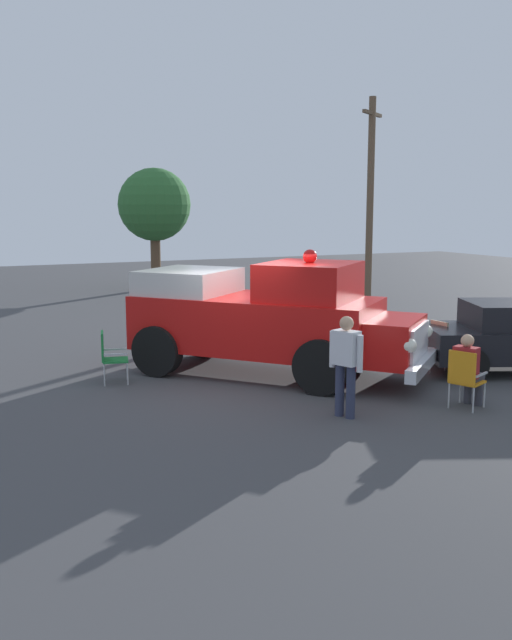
{
  "coord_description": "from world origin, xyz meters",
  "views": [
    {
      "loc": [
        -12.3,
        5.61,
        3.42
      ],
      "look_at": [
        0.4,
        -0.41,
        1.12
      ],
      "focal_mm": 39.14,
      "sensor_mm": 36.0,
      "label": 1
    }
  ],
  "objects_px": {
    "lawn_chair_spare": "(435,342)",
    "utility_pole": "(370,195)",
    "spectator_standing": "(346,359)",
    "lawn_chair_by_car": "(109,354)",
    "spectator_seated": "(468,368)",
    "vintage_fire_truck": "(267,317)",
    "lawn_chair_near_truck": "(465,375)",
    "oak_tree_left": "(154,205)"
  },
  "relations": [
    {
      "from": "oak_tree_left",
      "to": "lawn_chair_spare",
      "type": "bearing_deg",
      "value": -176.83
    },
    {
      "from": "lawn_chair_by_car",
      "to": "spectator_seated",
      "type": "relative_size",
      "value": 0.79
    },
    {
      "from": "spectator_standing",
      "to": "lawn_chair_by_car",
      "type": "bearing_deg",
      "value": 37.53
    },
    {
      "from": "vintage_fire_truck",
      "to": "utility_pole",
      "type": "bearing_deg",
      "value": -43.52
    },
    {
      "from": "lawn_chair_spare",
      "to": "oak_tree_left",
      "type": "relative_size",
      "value": 0.2
    },
    {
      "from": "oak_tree_left",
      "to": "spectator_standing",
      "type": "bearing_deg",
      "value": 172.03
    },
    {
      "from": "lawn_chair_near_truck",
      "to": "lawn_chair_spare",
      "type": "height_order",
      "value": "same"
    },
    {
      "from": "lawn_chair_spare",
      "to": "utility_pole",
      "type": "height_order",
      "value": "utility_pole"
    },
    {
      "from": "vintage_fire_truck",
      "to": "lawn_chair_near_truck",
      "type": "xyz_separation_m",
      "value": [
        -3.66,
        -1.94,
        -0.61
      ]
    },
    {
      "from": "vintage_fire_truck",
      "to": "lawn_chair_by_car",
      "type": "distance_m",
      "value": 3.21
    },
    {
      "from": "lawn_chair_spare",
      "to": "oak_tree_left",
      "type": "height_order",
      "value": "oak_tree_left"
    },
    {
      "from": "lawn_chair_by_car",
      "to": "utility_pole",
      "type": "relative_size",
      "value": 0.14
    },
    {
      "from": "oak_tree_left",
      "to": "utility_pole",
      "type": "distance_m",
      "value": 8.92
    },
    {
      "from": "oak_tree_left",
      "to": "lawn_chair_near_truck",
      "type": "bearing_deg",
      "value": 178.33
    },
    {
      "from": "lawn_chair_near_truck",
      "to": "lawn_chair_spare",
      "type": "bearing_deg",
      "value": -30.03
    },
    {
      "from": "lawn_chair_near_truck",
      "to": "utility_pole",
      "type": "height_order",
      "value": "utility_pole"
    },
    {
      "from": "lawn_chair_by_car",
      "to": "spectator_standing",
      "type": "relative_size",
      "value": 0.61
    },
    {
      "from": "spectator_standing",
      "to": "oak_tree_left",
      "type": "height_order",
      "value": "oak_tree_left"
    },
    {
      "from": "lawn_chair_near_truck",
      "to": "lawn_chair_by_car",
      "type": "relative_size",
      "value": 1.0
    },
    {
      "from": "lawn_chair_by_car",
      "to": "lawn_chair_spare",
      "type": "xyz_separation_m",
      "value": [
        -1.77,
        -6.5,
        0.0
      ]
    },
    {
      "from": "utility_pole",
      "to": "lawn_chair_spare",
      "type": "bearing_deg",
      "value": 152.44
    },
    {
      "from": "lawn_chair_spare",
      "to": "utility_pole",
      "type": "distance_m",
      "value": 12.2
    },
    {
      "from": "lawn_chair_near_truck",
      "to": "lawn_chair_spare",
      "type": "relative_size",
      "value": 1.0
    },
    {
      "from": "lawn_chair_near_truck",
      "to": "spectator_standing",
      "type": "height_order",
      "value": "spectator_standing"
    },
    {
      "from": "vintage_fire_truck",
      "to": "lawn_chair_spare",
      "type": "xyz_separation_m",
      "value": [
        -1.1,
        -3.42,
        -0.61
      ]
    },
    {
      "from": "spectator_seated",
      "to": "oak_tree_left",
      "type": "bearing_deg",
      "value": -1.32
    },
    {
      "from": "vintage_fire_truck",
      "to": "utility_pole",
      "type": "height_order",
      "value": "utility_pole"
    },
    {
      "from": "spectator_seated",
      "to": "lawn_chair_by_car",
      "type": "bearing_deg",
      "value": 50.19
    },
    {
      "from": "lawn_chair_by_car",
      "to": "oak_tree_left",
      "type": "bearing_deg",
      "value": -20.53
    },
    {
      "from": "lawn_chair_spare",
      "to": "spectator_seated",
      "type": "relative_size",
      "value": 0.79
    },
    {
      "from": "spectator_seated",
      "to": "vintage_fire_truck",
      "type": "bearing_deg",
      "value": 29.68
    },
    {
      "from": "lawn_chair_near_truck",
      "to": "oak_tree_left",
      "type": "xyz_separation_m",
      "value": [
        19.23,
        -0.56,
        2.86
      ]
    },
    {
      "from": "vintage_fire_truck",
      "to": "spectator_seated",
      "type": "bearing_deg",
      "value": -150.32
    },
    {
      "from": "vintage_fire_truck",
      "to": "oak_tree_left",
      "type": "distance_m",
      "value": 15.92
    },
    {
      "from": "lawn_chair_by_car",
      "to": "vintage_fire_truck",
      "type": "bearing_deg",
      "value": -102.32
    },
    {
      "from": "vintage_fire_truck",
      "to": "oak_tree_left",
      "type": "xyz_separation_m",
      "value": [
        15.56,
        -2.5,
        2.25
      ]
    },
    {
      "from": "lawn_chair_near_truck",
      "to": "spectator_standing",
      "type": "distance_m",
      "value": 2.15
    },
    {
      "from": "lawn_chair_near_truck",
      "to": "utility_pole",
      "type": "relative_size",
      "value": 0.14
    },
    {
      "from": "vintage_fire_truck",
      "to": "lawn_chair_near_truck",
      "type": "relative_size",
      "value": 5.81
    },
    {
      "from": "oak_tree_left",
      "to": "utility_pole",
      "type": "relative_size",
      "value": 0.68
    },
    {
      "from": "lawn_chair_spare",
      "to": "oak_tree_left",
      "type": "distance_m",
      "value": 16.93
    },
    {
      "from": "vintage_fire_truck",
      "to": "lawn_chair_by_car",
      "type": "bearing_deg",
      "value": 77.68
    }
  ]
}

